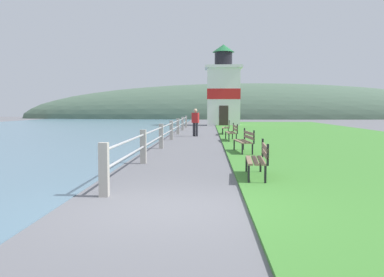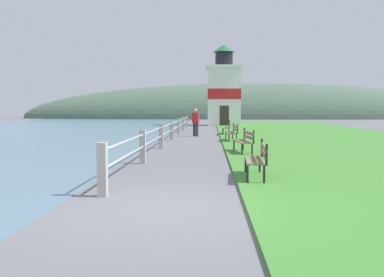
{
  "view_description": "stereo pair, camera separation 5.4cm",
  "coord_description": "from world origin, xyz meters",
  "px_view_note": "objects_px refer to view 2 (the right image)",
  "views": [
    {
      "loc": [
        0.74,
        -7.23,
        1.73
      ],
      "look_at": [
        -0.06,
        13.02,
        0.3
      ],
      "focal_mm": 40.0,
      "sensor_mm": 36.0,
      "label": 1
    },
    {
      "loc": [
        0.79,
        -7.23,
        1.73
      ],
      "look_at": [
        -0.06,
        13.02,
        0.3
      ],
      "focal_mm": 40.0,
      "sensor_mm": 36.0,
      "label": 2
    }
  ],
  "objects_px": {
    "lighthouse": "(224,91)",
    "person_strolling": "(196,121)",
    "park_bench_midway": "(245,140)",
    "park_bench_far": "(233,131)",
    "park_bench_near": "(258,157)",
    "park_bench_by_lighthouse": "(227,127)"
  },
  "relations": [
    {
      "from": "park_bench_midway",
      "to": "park_bench_by_lighthouse",
      "type": "bearing_deg",
      "value": -94.82
    },
    {
      "from": "person_strolling",
      "to": "lighthouse",
      "type": "bearing_deg",
      "value": 14.43
    },
    {
      "from": "park_bench_midway",
      "to": "person_strolling",
      "type": "xyz_separation_m",
      "value": [
        -2.23,
        10.07,
        0.39
      ]
    },
    {
      "from": "person_strolling",
      "to": "park_bench_far",
      "type": "bearing_deg",
      "value": -130.77
    },
    {
      "from": "park_bench_by_lighthouse",
      "to": "lighthouse",
      "type": "distance_m",
      "value": 15.86
    },
    {
      "from": "park_bench_midway",
      "to": "park_bench_far",
      "type": "bearing_deg",
      "value": -94.4
    },
    {
      "from": "park_bench_near",
      "to": "park_bench_far",
      "type": "height_order",
      "value": "same"
    },
    {
      "from": "lighthouse",
      "to": "person_strolling",
      "type": "height_order",
      "value": "lighthouse"
    },
    {
      "from": "park_bench_near",
      "to": "park_bench_far",
      "type": "relative_size",
      "value": 0.89
    },
    {
      "from": "park_bench_far",
      "to": "park_bench_near",
      "type": "bearing_deg",
      "value": 87.2
    },
    {
      "from": "park_bench_by_lighthouse",
      "to": "person_strolling",
      "type": "bearing_deg",
      "value": 41.35
    },
    {
      "from": "park_bench_far",
      "to": "park_bench_by_lighthouse",
      "type": "height_order",
      "value": "same"
    },
    {
      "from": "park_bench_far",
      "to": "park_bench_by_lighthouse",
      "type": "distance_m",
      "value": 5.65
    },
    {
      "from": "park_bench_midway",
      "to": "person_strolling",
      "type": "height_order",
      "value": "person_strolling"
    },
    {
      "from": "park_bench_near",
      "to": "person_strolling",
      "type": "distance_m",
      "value": 16.17
    },
    {
      "from": "park_bench_midway",
      "to": "park_bench_far",
      "type": "xyz_separation_m",
      "value": [
        -0.15,
        6.03,
        0.0
      ]
    },
    {
      "from": "park_bench_midway",
      "to": "lighthouse",
      "type": "xyz_separation_m",
      "value": [
        0.07,
        27.26,
        2.92
      ]
    },
    {
      "from": "lighthouse",
      "to": "park_bench_near",
      "type": "bearing_deg",
      "value": -90.41
    },
    {
      "from": "park_bench_midway",
      "to": "person_strolling",
      "type": "bearing_deg",
      "value": -83.37
    },
    {
      "from": "person_strolling",
      "to": "park_bench_by_lighthouse",
      "type": "bearing_deg",
      "value": -29.33
    },
    {
      "from": "park_bench_midway",
      "to": "lighthouse",
      "type": "distance_m",
      "value": 27.42
    },
    {
      "from": "park_bench_near",
      "to": "park_bench_by_lighthouse",
      "type": "bearing_deg",
      "value": -86.6
    }
  ]
}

